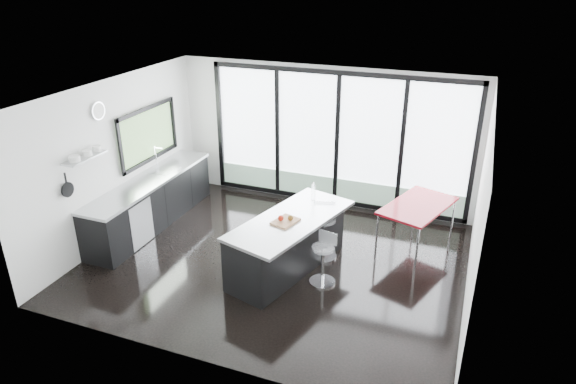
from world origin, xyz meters
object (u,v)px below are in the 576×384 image
at_px(bar_stool_near, 323,265).
at_px(island, 287,243).
at_px(bar_stool_far, 323,238).
at_px(red_table, 416,225).

bearing_deg(bar_stool_near, island, 176.40).
relative_size(bar_stool_near, bar_stool_far, 0.87).
distance_m(island, bar_stool_far, 0.70).
height_order(bar_stool_near, bar_stool_far, bar_stool_far).
bearing_deg(island, bar_stool_near, -16.05).
bearing_deg(island, bar_stool_far, 51.67).
bearing_deg(bar_stool_near, red_table, 67.96).
bearing_deg(bar_stool_near, bar_stool_far, 119.53).
xyz_separation_m(bar_stool_near, bar_stool_far, (-0.22, 0.73, 0.05)).
xyz_separation_m(bar_stool_far, red_table, (1.38, 0.96, 0.02)).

